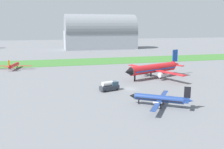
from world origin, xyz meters
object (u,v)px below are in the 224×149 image
Objects in this scene: airplane_midfield_jet at (154,68)px; fuel_truck_near_gate at (110,86)px; airplane_foreground_turboprop at (160,98)px; airplane_taxiing_turboprop at (14,65)px.

airplane_midfield_jet is 27.53m from fuel_truck_near_gate.
airplane_foreground_turboprop is at bearing -81.66° from fuel_truck_near_gate.
airplane_taxiing_turboprop is (-58.09, 36.79, -1.99)m from airplane_midfield_jet.
airplane_midfield_jet reaches higher than fuel_truck_near_gate.
airplane_taxiing_turboprop is at bearing -23.12° from airplane_foreground_turboprop.
airplane_foreground_turboprop is 0.97× the size of airplane_taxiing_turboprop.
airplane_taxiing_turboprop is at bearing -53.00° from airplane_midfield_jet.
airplane_midfield_jet reaches higher than airplane_foreground_turboprop.
airplane_midfield_jet is 68.79m from airplane_taxiing_turboprop.
fuel_truck_near_gate is (-22.66, -15.46, -2.37)m from airplane_midfield_jet.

